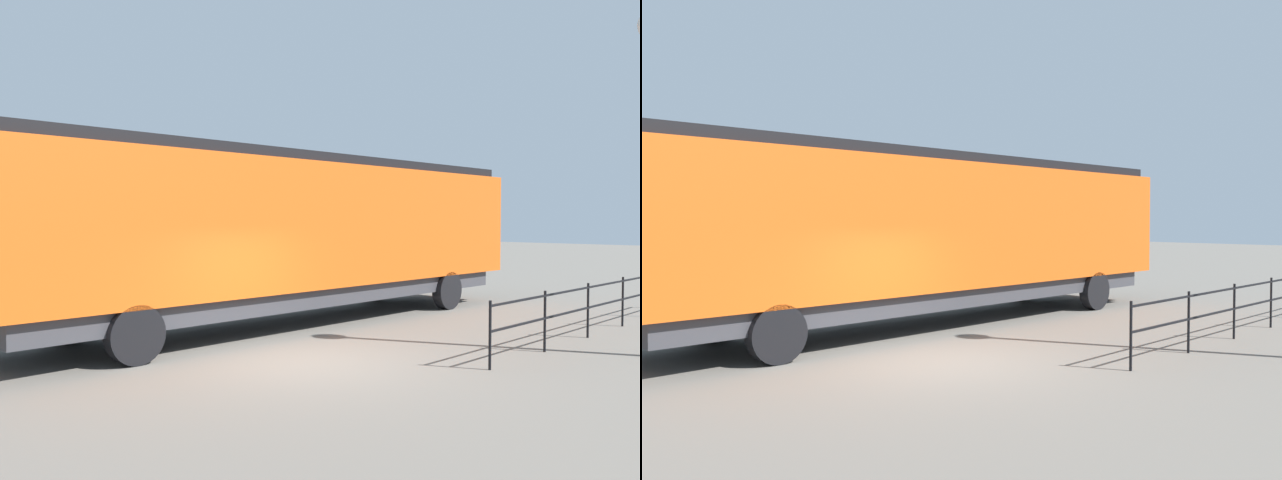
% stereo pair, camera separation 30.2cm
% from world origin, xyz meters
% --- Properties ---
extents(ground_plane, '(120.00, 120.00, 0.00)m').
position_xyz_m(ground_plane, '(0.00, 0.00, 0.00)').
color(ground_plane, '#666059').
extents(locomotive, '(3.13, 15.70, 4.21)m').
position_xyz_m(locomotive, '(-3.50, 3.22, 2.36)').
color(locomotive, '#D15114').
rests_on(locomotive, ground_plane).
extents(platform_fence, '(0.05, 10.66, 1.22)m').
position_xyz_m(platform_fence, '(2.67, 7.20, 0.79)').
color(platform_fence, black).
rests_on(platform_fence, ground_plane).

